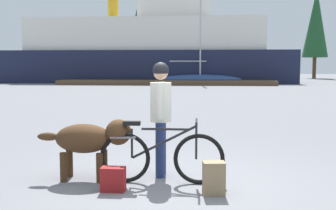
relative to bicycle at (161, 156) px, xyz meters
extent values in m
plane|color=slate|center=(0.26, -0.09, -0.39)|extent=(160.00, 160.00, 0.00)
torus|color=black|center=(0.54, 0.00, -0.03)|extent=(0.72, 0.06, 0.72)
torus|color=black|center=(-0.51, 0.00, -0.03)|extent=(0.72, 0.06, 0.72)
cube|color=black|center=(0.06, 0.00, 0.39)|extent=(0.67, 0.03, 0.03)
cube|color=black|center=(0.04, 0.00, 0.21)|extent=(0.91, 0.03, 0.49)
cylinder|color=black|center=(-0.41, 0.00, 0.18)|extent=(0.03, 0.03, 0.42)
cylinder|color=black|center=(0.50, 0.00, 0.23)|extent=(0.03, 0.03, 0.52)
cube|color=black|center=(-0.41, 0.00, 0.47)|extent=(0.24, 0.10, 0.06)
cylinder|color=black|center=(0.50, 0.00, 0.51)|extent=(0.03, 0.44, 0.03)
cube|color=slate|center=(-0.53, 0.00, 0.27)|extent=(0.36, 0.14, 0.02)
cylinder|color=navy|center=(-0.04, 0.53, 0.03)|extent=(0.14, 0.14, 0.83)
cylinder|color=navy|center=(-0.04, 0.31, 0.03)|extent=(0.14, 0.14, 0.83)
cylinder|color=silver|center=(-0.04, 0.42, 0.74)|extent=(0.32, 0.32, 0.59)
cylinder|color=silver|center=(-0.04, 0.64, 0.77)|extent=(0.09, 0.09, 0.52)
cylinder|color=silver|center=(-0.04, 0.20, 0.77)|extent=(0.09, 0.09, 0.52)
sphere|color=tan|center=(-0.04, 0.42, 1.18)|extent=(0.23, 0.23, 0.23)
sphere|color=black|center=(-0.04, 0.42, 1.21)|extent=(0.24, 0.24, 0.24)
ellipsoid|color=#472D19|center=(-1.14, 0.11, 0.22)|extent=(0.83, 0.50, 0.42)
sphere|color=#472D19|center=(-0.63, 0.11, 0.32)|extent=(0.37, 0.37, 0.37)
ellipsoid|color=#472D19|center=(-1.68, 0.11, 0.24)|extent=(0.32, 0.12, 0.12)
cylinder|color=#472D19|center=(-0.88, 0.25, -0.18)|extent=(0.10, 0.10, 0.42)
cylinder|color=#472D19|center=(-0.88, -0.03, -0.18)|extent=(0.10, 0.10, 0.42)
cylinder|color=#472D19|center=(-1.41, 0.25, -0.18)|extent=(0.10, 0.10, 0.42)
cylinder|color=#472D19|center=(-1.41, -0.03, -0.18)|extent=(0.10, 0.10, 0.42)
cube|color=#8C7251|center=(0.73, -0.45, -0.17)|extent=(0.30, 0.23, 0.43)
cube|color=maroon|center=(-0.60, -0.41, -0.23)|extent=(0.32, 0.19, 0.33)
cube|color=brown|center=(-2.37, 29.92, -0.19)|extent=(19.20, 2.78, 0.40)
cube|color=#191E38|center=(-4.89, 36.16, 1.19)|extent=(29.30, 8.91, 3.17)
cube|color=silver|center=(-4.89, 36.16, 4.38)|extent=(23.44, 7.49, 3.20)
cube|color=silver|center=(-1.96, 36.16, 6.88)|extent=(7.03, 5.35, 1.80)
cylinder|color=#BF8C19|center=(-8.40, 36.16, 7.18)|extent=(1.10, 1.10, 2.40)
ellipsoid|color=navy|center=(0.67, 30.75, 0.06)|extent=(7.42, 2.08, 0.90)
cylinder|color=#B2B2B7|center=(0.67, 30.75, 4.81)|extent=(0.14, 0.14, 8.60)
cylinder|color=#B2B2B7|center=(-0.44, 30.75, 1.71)|extent=(3.34, 0.10, 0.10)
cylinder|color=#4C331E|center=(-7.59, 48.37, 1.23)|extent=(0.33, 0.33, 3.23)
cone|color=#19471E|center=(-7.59, 48.37, 6.25)|extent=(3.36, 3.36, 6.81)
cylinder|color=#4C331E|center=(-2.24, 50.55, 1.29)|extent=(0.46, 0.46, 3.36)
cone|color=#143819|center=(-2.24, 50.55, 7.83)|extent=(3.56, 3.56, 9.72)
cylinder|color=#4C331E|center=(16.13, 49.91, 1.03)|extent=(0.49, 0.49, 2.84)
cone|color=#1E4C28|center=(16.13, 49.91, 7.03)|extent=(3.38, 3.38, 9.17)
cylinder|color=#4C331E|center=(-0.39, 54.10, 0.73)|extent=(0.35, 0.35, 2.23)
cone|color=#1E4C28|center=(-0.39, 54.10, 5.88)|extent=(4.16, 4.16, 8.08)
camera|label=1|loc=(0.52, -5.52, 1.28)|focal=42.66mm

